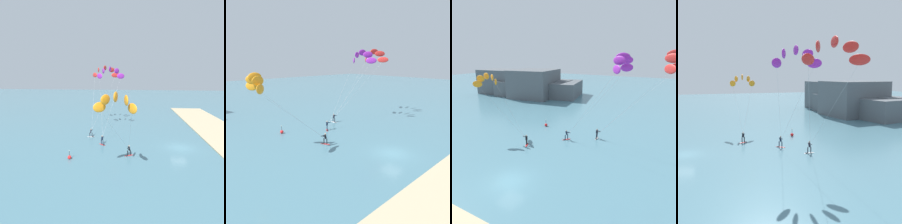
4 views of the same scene
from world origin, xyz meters
TOP-DOWN VIEW (x-y plane):
  - ground_plane at (0.00, 0.00)m, footprint 240.00×240.00m
  - kitesurfer_nearshore at (-12.89, 9.74)m, footprint 10.49×4.72m
  - kitesurfer_mid_water at (14.09, 14.65)m, footprint 11.66×6.72m
  - kitesurfer_far_out at (8.17, 12.79)m, footprint 9.99×5.94m
  - marker_buoy at (-6.45, 17.13)m, footprint 0.56×0.56m
  - distant_headland at (-29.56, 41.85)m, footprint 36.52×20.42m

SIDE VIEW (x-z plane):
  - ground_plane at x=0.00m, z-range 0.00..0.00m
  - marker_buoy at x=-6.45m, z-range -0.39..0.99m
  - distant_headland at x=-29.56m, z-range -0.92..7.88m
  - kitesurfer_nearshore at x=-12.89m, z-range 3.74..14.32m
  - kitesurfer_far_out at x=8.17m, z-range 5.16..18.94m
  - kitesurfer_mid_water at x=14.09m, z-range 5.27..19.40m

